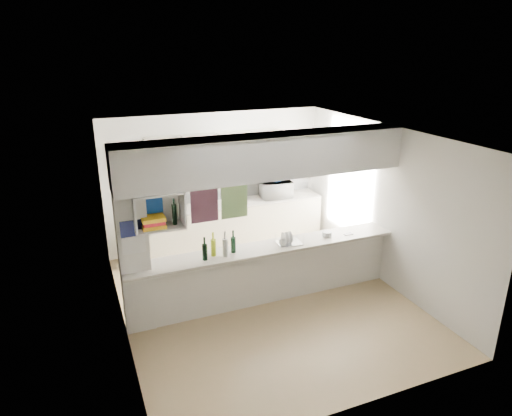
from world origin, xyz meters
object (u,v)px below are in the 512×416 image
microwave (276,189)px  dish_rack (289,239)px  bowl (276,180)px  wine_bottles (219,247)px

microwave → dish_rack: (-0.75, -2.09, -0.09)m
microwave → bowl: (-0.01, -0.01, 0.19)m
microwave → wine_bottles: 2.81m
bowl → dish_rack: bowl is taller
microwave → dish_rack: bearing=75.6°
dish_rack → wine_bottles: wine_bottles is taller
dish_rack → bowl: bearing=73.4°
microwave → dish_rack: microwave is taller
bowl → wine_bottles: 2.81m
dish_rack → wine_bottles: (-1.11, -0.02, 0.06)m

